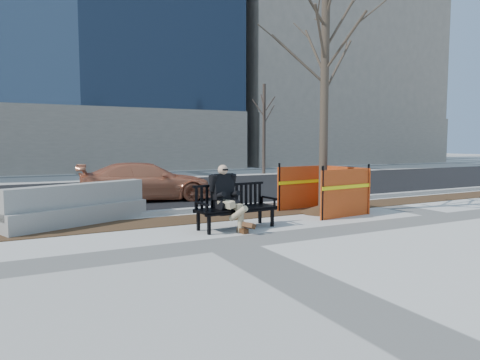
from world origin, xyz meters
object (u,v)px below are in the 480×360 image
object	(u,v)px
seated_man	(225,229)
jersey_barrier_left	(79,224)
bench	(236,228)
tree_fence	(322,213)
sedan	(147,200)

from	to	relation	value
seated_man	jersey_barrier_left	bearing A→B (deg)	138.28
bench	tree_fence	xyz separation A→B (m)	(2.96, 0.83, 0.00)
tree_fence	sedan	bearing A→B (deg)	128.20
tree_fence	jersey_barrier_left	world-z (taller)	tree_fence
sedan	jersey_barrier_left	size ratio (longest dim) A/B	1.28
seated_man	sedan	distance (m)	5.26
sedan	bench	bearing A→B (deg)	-166.05
seated_man	sedan	xyz separation A→B (m)	(-0.30, 5.25, 0.00)
seated_man	sedan	size ratio (longest dim) A/B	0.33
bench	sedan	distance (m)	5.30
bench	jersey_barrier_left	bearing A→B (deg)	140.26
sedan	jersey_barrier_left	distance (m)	4.04
seated_man	bench	bearing A→B (deg)	-11.47
tree_fence	sedan	world-z (taller)	tree_fence
tree_fence	seated_man	bearing A→B (deg)	-165.89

